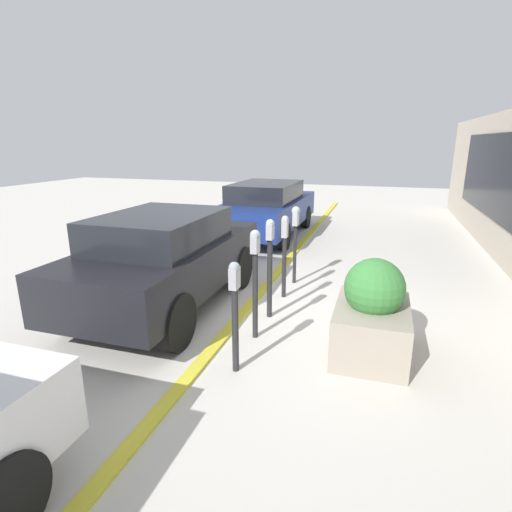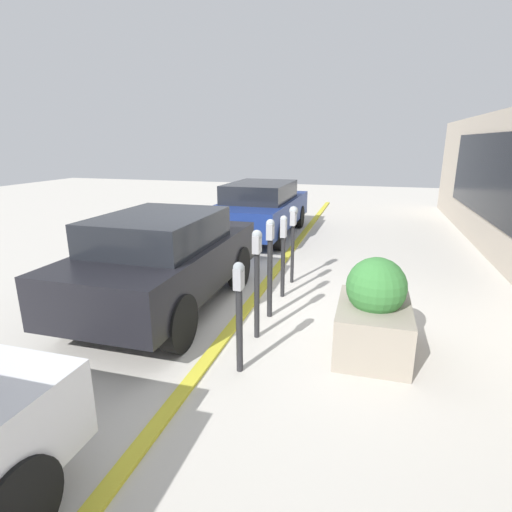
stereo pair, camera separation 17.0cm
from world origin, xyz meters
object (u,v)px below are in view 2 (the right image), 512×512
at_px(parking_meter_fourth, 283,246).
at_px(parked_car_middle, 165,258).
at_px(parking_meter_second, 257,270).
at_px(parking_meter_middle, 270,259).
at_px(parked_car_rear, 262,208).
at_px(planter_box, 374,314).
at_px(parking_meter_farthest, 293,228).
at_px(parking_meter_nearest, 239,305).

distance_m(parking_meter_fourth, parked_car_middle, 1.97).
relative_size(parking_meter_second, parking_meter_middle, 0.99).
relative_size(parked_car_middle, parked_car_rear, 0.85).
bearing_deg(planter_box, parking_meter_farthest, 32.74).
distance_m(parking_meter_fourth, parking_meter_farthest, 0.78).
height_order(parking_meter_nearest, parked_car_middle, parked_car_middle).
height_order(parking_meter_middle, parked_car_middle, parked_car_middle).
height_order(parking_meter_fourth, planter_box, parking_meter_fourth).
xyz_separation_m(parking_meter_nearest, parking_meter_second, (0.87, 0.04, 0.14)).
bearing_deg(parked_car_middle, parking_meter_fourth, -59.27).
distance_m(planter_box, parked_car_rear, 6.75).
distance_m(parking_meter_second, planter_box, 1.59).
bearing_deg(parking_meter_second, parking_meter_fourth, -0.65).
bearing_deg(parking_meter_second, parking_meter_middle, -0.13).
distance_m(parking_meter_second, parked_car_rear, 6.22).
relative_size(parking_meter_second, parking_meter_farthest, 1.03).
bearing_deg(parked_car_middle, parking_meter_second, -108.86).
bearing_deg(parking_meter_second, parking_meter_nearest, -177.49).
bearing_deg(parked_car_middle, parking_meter_nearest, -130.13).
relative_size(parking_meter_nearest, parking_meter_farthest, 0.91).
bearing_deg(parking_meter_fourth, parking_meter_middle, 178.93).
bearing_deg(parked_car_rear, parked_car_middle, 179.61).
relative_size(parking_meter_middle, parking_meter_farthest, 1.03).
xyz_separation_m(parking_meter_nearest, parking_meter_farthest, (3.20, 0.00, 0.23)).
distance_m(parking_meter_nearest, parking_meter_farthest, 3.21).
xyz_separation_m(parking_meter_farthest, parked_car_middle, (-1.76, 1.71, -0.23)).
distance_m(parking_meter_middle, planter_box, 1.72).
bearing_deg(parked_car_middle, parking_meter_middle, -85.19).
relative_size(parking_meter_farthest, parked_car_middle, 0.37).
distance_m(parking_meter_middle, parked_car_middle, 1.68).
relative_size(parking_meter_middle, parking_meter_fourth, 1.07).
bearing_deg(parking_meter_fourth, parking_meter_nearest, -179.52).
xyz_separation_m(parking_meter_second, planter_box, (0.02, -1.52, -0.45)).
height_order(parking_meter_second, planter_box, parking_meter_second).
bearing_deg(parked_car_rear, parking_meter_farthest, -155.75).
relative_size(parking_meter_second, parked_car_middle, 0.38).
bearing_deg(parked_car_rear, parking_meter_second, -164.68).
xyz_separation_m(planter_box, parked_car_rear, (5.99, 3.09, 0.29)).
xyz_separation_m(parking_meter_middle, parked_car_rear, (5.30, 1.56, -0.12)).
xyz_separation_m(parking_meter_second, parking_meter_middle, (0.71, -0.00, -0.04)).
height_order(planter_box, parked_car_middle, parked_car_middle).
bearing_deg(parking_meter_farthest, parked_car_middle, 135.85).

